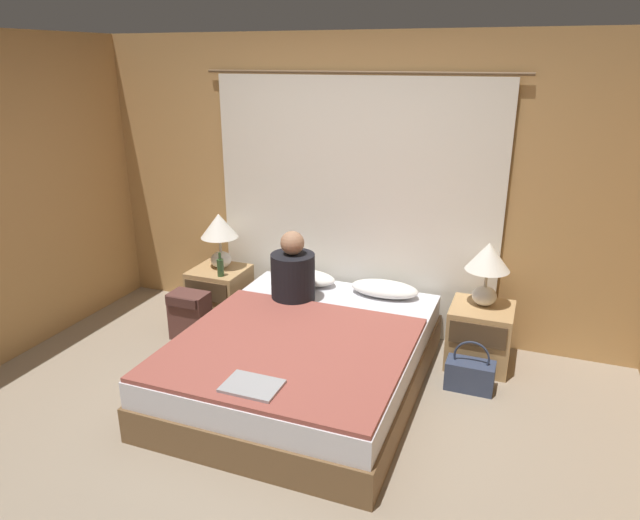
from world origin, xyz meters
The scene contains 16 objects.
ground_plane centered at (0.00, 0.00, 0.00)m, with size 16.00×16.00×0.00m, color gray.
wall_back centered at (0.00, 1.82, 1.25)m, with size 4.82×0.06×2.50m.
curtain_panel centered at (0.00, 1.75, 1.10)m, with size 2.67×0.02×2.20m.
bed centered at (0.00, 0.65, 0.21)m, with size 1.64×2.10×0.43m.
nightstand_left centered at (-1.16, 1.43, 0.25)m, with size 0.47×0.47×0.49m.
nightstand_right centered at (1.16, 1.43, 0.25)m, with size 0.47×0.47×0.49m.
lamp_left centered at (-1.16, 1.48, 0.83)m, with size 0.34×0.34×0.51m.
lamp_right centered at (1.16, 1.48, 0.83)m, with size 0.34×0.34×0.51m.
pillow_left centered at (-0.36, 1.52, 0.49)m, with size 0.57×0.29×0.12m.
pillow_right centered at (0.36, 1.52, 0.49)m, with size 0.57×0.29×0.12m.
blanket_on_bed centered at (0.00, 0.38, 0.44)m, with size 1.58×1.49×0.03m.
person_left_in_bed centered at (-0.31, 1.16, 0.66)m, with size 0.36×0.36×0.58m.
beer_bottle_on_left_stand centered at (-1.05, 1.29, 0.57)m, with size 0.06×0.06×0.21m.
laptop_on_bed centered at (0.01, -0.17, 0.47)m, with size 0.34×0.25×0.02m.
backpack_on_floor centered at (-1.21, 0.99, 0.23)m, with size 0.32×0.23×0.42m.
handbag_on_floor centered at (1.15, 1.03, 0.12)m, with size 0.35×0.18×0.39m.
Camera 1 is at (1.43, -2.75, 2.30)m, focal length 32.00 mm.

